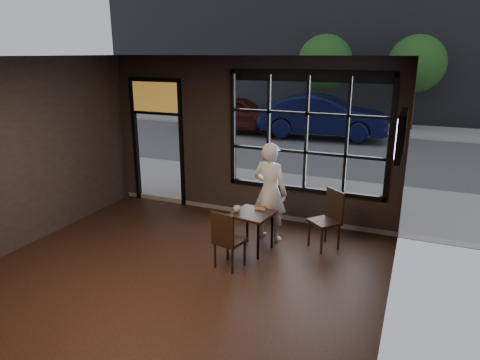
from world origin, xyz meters
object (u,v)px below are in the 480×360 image
at_px(cafe_table, 252,231).
at_px(chair_near, 230,239).
at_px(navy_car, 323,116).
at_px(man, 270,192).

height_order(cafe_table, chair_near, chair_near).
relative_size(cafe_table, navy_car, 0.14).
height_order(chair_near, navy_car, navy_car).
xyz_separation_m(chair_near, man, (0.22, 1.25, 0.41)).
bearing_deg(cafe_table, chair_near, -90.88).
bearing_deg(navy_car, cafe_table, -179.59).
bearing_deg(navy_car, chair_near, 179.45).
distance_m(man, navy_car, 9.66).
bearing_deg(chair_near, cafe_table, -87.58).
bearing_deg(cafe_table, man, 88.07).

